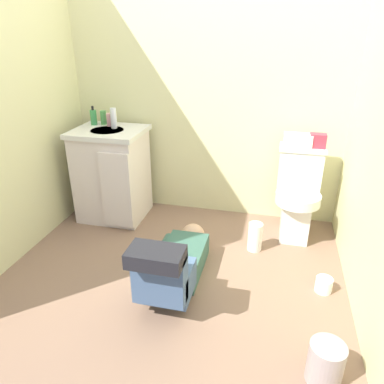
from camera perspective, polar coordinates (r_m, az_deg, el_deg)
name	(u,v)px	position (r m, az deg, el deg)	size (l,w,h in m)	color
ground_plane	(175,271)	(2.73, -2.66, -12.31)	(2.88, 3.01, 0.04)	#80624F
wall_back	(206,81)	(3.23, 2.23, 17.07)	(2.54, 0.08, 2.40)	beige
toilet	(297,195)	(3.08, 16.22, -0.41)	(0.36, 0.46, 0.75)	silver
vanity_cabinet	(112,173)	(3.34, -12.38, 2.86)	(0.60, 0.53, 0.82)	silver
faucet	(115,120)	(3.33, -12.06, 11.01)	(0.02, 0.02, 0.10)	silver
person_plumber	(174,264)	(2.47, -2.77, -11.18)	(0.39, 1.06, 0.52)	#33594C
tissue_box	(298,140)	(3.02, 16.28, 7.84)	(0.22, 0.11, 0.10)	silver
toiletry_bag	(318,141)	(3.03, 19.13, 7.62)	(0.12, 0.09, 0.11)	#B22D3F
soap_dispenser	(94,117)	(3.39, -15.20, 11.26)	(0.06, 0.06, 0.17)	#3A904D
bottle_green	(104,118)	(3.39, -13.72, 11.27)	(0.05, 0.05, 0.12)	#4D9A4E
bottle_pink	(110,120)	(3.32, -12.75, 10.98)	(0.06, 0.06, 0.11)	pink
bottle_clear	(114,118)	(3.23, -12.21, 11.24)	(0.05, 0.05, 0.17)	silver
trash_can	(325,363)	(2.08, 20.21, -23.87)	(0.18, 0.18, 0.22)	#A2918E
paper_towel_roll	(255,237)	(2.91, 9.86, -6.94)	(0.11, 0.11, 0.23)	white
toilet_paper_roll	(324,285)	(2.64, 19.99, -13.58)	(0.11, 0.11, 0.10)	white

